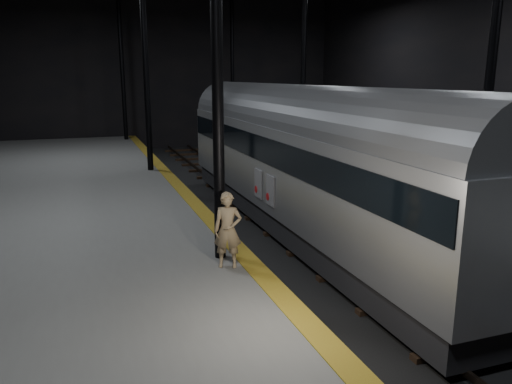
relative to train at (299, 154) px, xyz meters
name	(u,v)px	position (x,y,z in m)	size (l,w,h in m)	color
ground	(297,232)	(0.00, 0.01, -2.70)	(44.00, 44.00, 0.00)	black
platform_left	(61,242)	(-7.50, 0.01, -2.20)	(9.00, 43.80, 1.00)	#585856
platform_right	(474,200)	(7.50, 0.01, -2.20)	(9.00, 43.80, 1.00)	#585856
tactile_strip	(203,212)	(-3.25, 0.01, -1.69)	(0.50, 43.80, 0.01)	#885D18
track	(297,230)	(0.00, 0.01, -2.63)	(2.40, 43.00, 0.24)	#3F3328
train	(299,154)	(0.00, 0.00, 0.00)	(2.72, 18.09, 4.84)	#96989D
woman	(228,230)	(-3.80, -4.66, -0.84)	(0.63, 0.41, 1.72)	#937C5A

